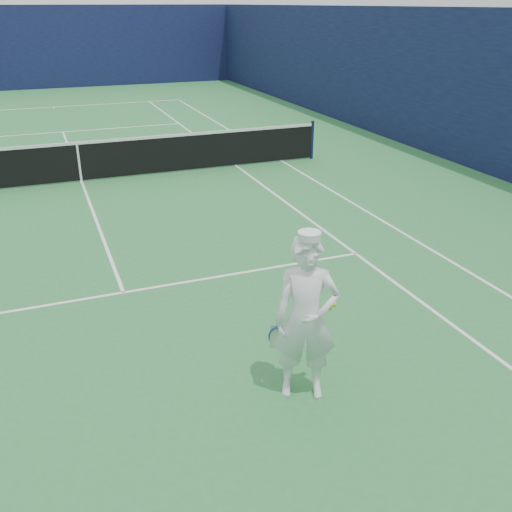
{
  "coord_description": "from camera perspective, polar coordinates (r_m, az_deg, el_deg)",
  "views": [
    {
      "loc": [
        -0.92,
        -14.43,
        4.11
      ],
      "look_at": [
        1.53,
        -8.12,
        1.09
      ],
      "focal_mm": 40.0,
      "sensor_mm": 36.0,
      "label": 1
    }
  ],
  "objects": [
    {
      "name": "windscreen_fence",
      "position": [
        14.61,
        -18.01,
        14.62
      ],
      "size": [
        20.12,
        36.12,
        4.0
      ],
      "color": "#10163C",
      "rests_on": "ground"
    },
    {
      "name": "court_markings",
      "position": [
        15.03,
        -17.05,
        7.13
      ],
      "size": [
        11.03,
        23.83,
        0.01
      ],
      "color": "white",
      "rests_on": "ground"
    },
    {
      "name": "tennis_player",
      "position": [
        6.25,
        5.01,
        -6.28
      ],
      "size": [
        0.83,
        0.74,
        1.99
      ],
      "rotation": [
        0.0,
        0.0,
        -0.39
      ],
      "color": "white",
      "rests_on": "ground"
    },
    {
      "name": "tennis_net",
      "position": [
        14.89,
        -17.3,
        9.15
      ],
      "size": [
        12.88,
        0.09,
        1.07
      ],
      "color": "#141E4C",
      "rests_on": "ground"
    },
    {
      "name": "ground",
      "position": [
        15.03,
        -17.04,
        7.12
      ],
      "size": [
        80.0,
        80.0,
        0.0
      ],
      "primitive_type": "plane",
      "color": "#2C753B",
      "rests_on": "ground"
    }
  ]
}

